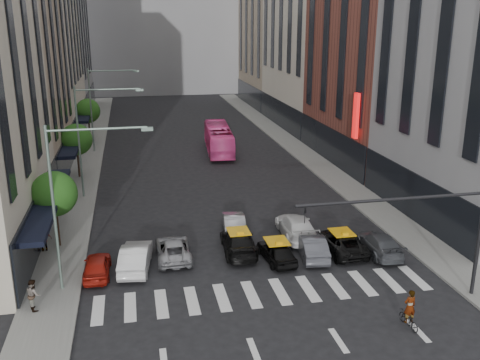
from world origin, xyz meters
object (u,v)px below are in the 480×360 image
streetlamp_near (71,186)px  car_red (97,266)px  taxi_center (277,251)px  streetlamp_mid (90,127)px  streetlamp_far (99,99)px  car_white_front (136,257)px  motorcycle (408,319)px  pedestrian_far (44,239)px  taxi_left (239,242)px  bus (219,139)px  pedestrian_near (33,294)px

streetlamp_near → car_red: bearing=59.2°
car_red → streetlamp_near: bearing=60.4°
taxi_center → streetlamp_mid: bearing=-58.5°
streetlamp_far → car_white_front: (3.04, -30.09, -5.15)m
streetlamp_near → motorcycle: 18.11m
motorcycle → pedestrian_far: bearing=-39.5°
car_white_front → streetlamp_far: bearing=-76.6°
car_red → taxi_left: taxi_left is taller
car_white_front → motorcycle: car_white_front is taller
streetlamp_near → taxi_left: streetlamp_near is taller
bus → pedestrian_far: 28.39m
bus → pedestrian_near: bus is taller
streetlamp_far → car_red: streetlamp_far is taller
streetlamp_mid → streetlamp_near: bearing=-90.0°
streetlamp_mid → taxi_center: (11.46, -14.79, -5.25)m
car_red → taxi_center: size_ratio=0.97×
taxi_left → streetlamp_far: bearing=-68.6°
car_white_front → pedestrian_near: size_ratio=2.81×
taxi_center → motorcycle: (4.28, -8.30, -0.25)m
taxi_center → pedestrian_near: (-13.51, -3.23, 0.32)m
car_red → pedestrian_far: bearing=-47.6°
streetlamp_mid → pedestrian_far: bearing=-103.4°
streetlamp_far → car_white_front: size_ratio=1.96×
car_red → car_white_front: (2.20, 0.49, 0.13)m
streetlamp_far → bus: (12.56, -2.67, -4.40)m
streetlamp_near → motorcycle: size_ratio=5.92×
car_white_front → motorcycle: 15.56m
car_red → taxi_center: (10.61, -0.21, 0.02)m
pedestrian_far → pedestrian_near: bearing=86.7°
streetlamp_near → streetlamp_mid: size_ratio=1.00×
motorcycle → taxi_left: bearing=-63.2°
taxi_center → pedestrian_far: bearing=-22.6°
taxi_center → pedestrian_far: size_ratio=2.38×
streetlamp_near → pedestrian_near: size_ratio=5.51×
bus → motorcycle: bearing=99.6°
streetlamp_near → motorcycle: streetlamp_near is taller
streetlamp_near → bus: bearing=66.8°
taxi_center → bus: size_ratio=0.35×
car_red → pedestrian_far: (-3.40, 3.89, 0.32)m
car_white_front → taxi_left: bearing=-163.4°
motorcycle → streetlamp_near: bearing=-29.6°
taxi_center → car_white_front: bearing=-11.1°
streetlamp_mid → pedestrian_far: 12.06m
streetlamp_mid → taxi_left: size_ratio=1.84×
streetlamp_far → bus: bearing=-12.0°
car_red → motorcycle: bearing=151.5°
streetlamp_mid → pedestrian_near: bearing=-96.5°
car_white_front → taxi_left: 6.48m
streetlamp_mid → taxi_center: bearing=-52.2°
streetlamp_mid → car_red: (0.84, -14.59, -5.28)m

